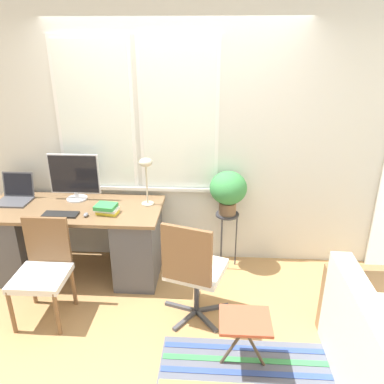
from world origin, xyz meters
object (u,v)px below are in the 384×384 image
(monitor, at_px, (74,177))
(folding_stool, at_px, (245,324))
(office_chair_swivel, at_px, (193,269))
(potted_plant, at_px, (228,189))
(laptop, at_px, (15,195))
(book_stack, at_px, (107,209))
(desk_chair_wooden, at_px, (43,268))
(plant_stand, at_px, (227,220))
(desk_lamp, at_px, (146,168))
(keyboard, at_px, (60,214))
(mouse, at_px, (86,215))

(monitor, relative_size, folding_stool, 1.18)
(office_chair_swivel, xyz_separation_m, potted_plant, (0.30, 0.89, 0.38))
(laptop, height_order, book_stack, laptop)
(desk_chair_wooden, distance_m, office_chair_swivel, 1.30)
(desk_chair_wooden, bearing_deg, potted_plant, 28.71)
(monitor, bearing_deg, folding_stool, -38.34)
(plant_stand, relative_size, folding_stool, 1.42)
(desk_lamp, distance_m, potted_plant, 0.86)
(plant_stand, xyz_separation_m, folding_stool, (0.10, -1.37, -0.15))
(desk_lamp, relative_size, desk_chair_wooden, 0.55)
(desk_lamp, distance_m, book_stack, 0.54)
(keyboard, relative_size, mouse, 4.63)
(laptop, xyz_separation_m, potted_plant, (2.18, 0.14, 0.07))
(monitor, xyz_separation_m, keyboard, (-0.02, -0.39, -0.24))
(plant_stand, bearing_deg, desk_chair_wooden, -150.95)
(desk_chair_wooden, bearing_deg, monitor, 86.79)
(desk_lamp, bearing_deg, book_stack, -145.52)
(mouse, bearing_deg, laptop, 159.34)
(monitor, relative_size, book_stack, 2.22)
(book_stack, bearing_deg, potted_plant, 18.05)
(plant_stand, relative_size, potted_plant, 1.34)
(keyboard, bearing_deg, office_chair_swivel, -18.94)
(desk_lamp, relative_size, folding_stool, 1.11)
(desk_lamp, distance_m, office_chair_swivel, 1.10)
(desk_lamp, distance_m, folding_stool, 1.71)
(desk_lamp, relative_size, plant_stand, 0.79)
(keyboard, height_order, desk_lamp, desk_lamp)
(desk_chair_wooden, bearing_deg, office_chair_swivel, -0.11)
(folding_stool, bearing_deg, monitor, 141.66)
(desk_lamp, xyz_separation_m, plant_stand, (0.81, 0.14, -0.61))
(desk_chair_wooden, bearing_deg, desk_lamp, 43.13)
(desk_lamp, bearing_deg, desk_chair_wooden, -136.53)
(laptop, relative_size, keyboard, 0.99)
(keyboard, height_order, mouse, mouse)
(plant_stand, distance_m, potted_plant, 0.35)
(laptop, height_order, desk_chair_wooden, laptop)
(mouse, distance_m, plant_stand, 1.43)
(book_stack, distance_m, office_chair_swivel, 1.04)
(desk_chair_wooden, xyz_separation_m, potted_plant, (1.60, 0.89, 0.42))
(office_chair_swivel, height_order, folding_stool, office_chair_swivel)
(keyboard, distance_m, plant_stand, 1.66)
(monitor, bearing_deg, desk_chair_wooden, -92.87)
(desk_chair_wooden, distance_m, folding_stool, 1.78)
(mouse, xyz_separation_m, folding_stool, (1.44, -0.92, -0.40))
(keyboard, distance_m, mouse, 0.25)
(book_stack, distance_m, plant_stand, 1.25)
(laptop, xyz_separation_m, monitor, (0.61, 0.08, 0.19))
(office_chair_swivel, bearing_deg, keyboard, -1.56)
(plant_stand, bearing_deg, laptop, -176.37)
(book_stack, xyz_separation_m, folding_stool, (1.26, -1.00, -0.43))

